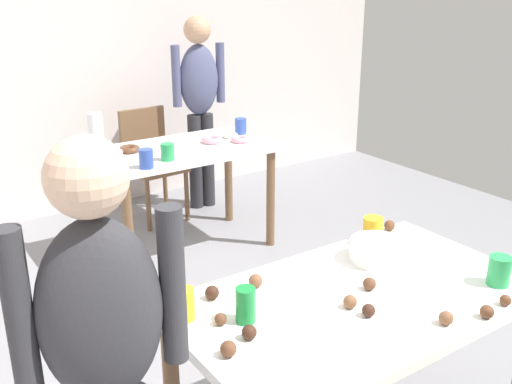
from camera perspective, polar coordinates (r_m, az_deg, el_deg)
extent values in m
cube|color=silver|center=(4.90, -18.83, 12.83)|extent=(6.40, 0.10, 2.60)
cube|color=white|center=(2.17, 9.85, -10.26)|extent=(1.32, 0.76, 0.04)
cylinder|color=brown|center=(2.93, 13.62, -10.53)|extent=(0.06, 0.06, 0.71)
cube|color=white|center=(4.01, -7.13, 4.05)|extent=(1.19, 0.68, 0.04)
cylinder|color=brown|center=(3.68, -12.22, -3.90)|extent=(0.06, 0.06, 0.71)
cylinder|color=brown|center=(4.16, 1.42, -0.63)|extent=(0.06, 0.06, 0.71)
cylinder|color=brown|center=(4.18, -15.22, -1.27)|extent=(0.06, 0.06, 0.71)
cylinder|color=brown|center=(4.61, -2.68, 1.39)|extent=(0.06, 0.06, 0.71)
cube|color=brown|center=(4.66, -9.71, 2.33)|extent=(0.43, 0.43, 0.04)
cube|color=brown|center=(4.76, -10.92, 5.48)|extent=(0.38, 0.06, 0.42)
cylinder|color=brown|center=(4.68, -6.72, -0.39)|extent=(0.04, 0.04, 0.41)
cylinder|color=brown|center=(4.52, -10.38, -1.30)|extent=(0.04, 0.04, 0.41)
cylinder|color=brown|center=(4.95, -8.79, 0.68)|extent=(0.04, 0.04, 0.41)
cylinder|color=brown|center=(4.81, -12.30, -0.14)|extent=(0.04, 0.04, 0.41)
ellipsoid|color=#333338|center=(1.58, -14.83, -11.25)|extent=(0.36, 0.27, 0.53)
sphere|color=beige|center=(1.43, -16.10, 1.39)|extent=(0.20, 0.20, 0.20)
cylinder|color=#333338|center=(1.56, -22.00, -10.88)|extent=(0.08, 0.08, 0.45)
cylinder|color=#333338|center=(1.59, -8.08, -9.00)|extent=(0.08, 0.08, 0.45)
cylinder|color=#28282D|center=(4.94, -4.72, 3.09)|extent=(0.11, 0.11, 0.79)
cylinder|color=#28282D|center=(4.89, -5.89, 2.91)|extent=(0.11, 0.11, 0.79)
ellipsoid|color=#4C5175|center=(4.77, -5.56, 10.76)|extent=(0.34, 0.23, 0.56)
sphere|color=tan|center=(4.72, -5.72, 15.39)|extent=(0.21, 0.21, 0.21)
cylinder|color=#4C5175|center=(4.84, -3.48, 11.45)|extent=(0.08, 0.08, 0.47)
cylinder|color=#4C5175|center=(4.69, -7.73, 11.04)|extent=(0.08, 0.08, 0.47)
cylinder|color=white|center=(2.41, 11.50, -5.54)|extent=(0.21, 0.21, 0.09)
cylinder|color=#198438|center=(1.95, -1.03, -10.89)|extent=(0.07, 0.07, 0.12)
cube|color=silver|center=(2.29, 5.94, -7.75)|extent=(0.17, 0.02, 0.01)
cylinder|color=green|center=(2.35, 22.49, -7.06)|extent=(0.08, 0.08, 0.11)
cylinder|color=yellow|center=(1.99, -7.06, -10.74)|extent=(0.08, 0.08, 0.11)
cylinder|color=yellow|center=(2.59, 11.26, -3.52)|extent=(0.09, 0.09, 0.10)
sphere|color=#3D2319|center=(2.03, 10.85, -11.21)|extent=(0.04, 0.04, 0.04)
sphere|color=brown|center=(2.19, 10.93, -8.72)|extent=(0.05, 0.05, 0.05)
sphere|color=#3D2319|center=(2.55, 9.87, -4.45)|extent=(0.05, 0.05, 0.05)
sphere|color=brown|center=(2.07, 9.10, -10.45)|extent=(0.05, 0.05, 0.05)
sphere|color=brown|center=(2.23, 23.01, -9.63)|extent=(0.04, 0.04, 0.04)
sphere|color=brown|center=(2.05, 17.93, -11.55)|extent=(0.05, 0.05, 0.05)
sphere|color=brown|center=(1.96, -3.45, -12.20)|extent=(0.04, 0.04, 0.04)
sphere|color=brown|center=(2.17, -0.03, -8.59)|extent=(0.05, 0.05, 0.05)
sphere|color=brown|center=(2.71, 12.81, -3.18)|extent=(0.05, 0.05, 0.05)
sphere|color=#3D2319|center=(2.10, -4.28, -9.69)|extent=(0.05, 0.05, 0.05)
sphere|color=#3D2319|center=(1.89, -0.66, -13.43)|extent=(0.05, 0.05, 0.05)
sphere|color=brown|center=(1.81, -2.70, -14.94)|extent=(0.05, 0.05, 0.05)
sphere|color=brown|center=(2.13, 21.46, -10.74)|extent=(0.05, 0.05, 0.05)
cylinder|color=white|center=(3.99, -15.25, 5.62)|extent=(0.10, 0.10, 0.25)
cylinder|color=#3351B2|center=(3.57, -10.60, 3.20)|extent=(0.09, 0.09, 0.12)
cylinder|color=green|center=(3.71, -8.57, 3.86)|extent=(0.09, 0.09, 0.11)
cylinder|color=#3351B2|center=(4.32, -1.49, 6.40)|extent=(0.08, 0.08, 0.12)
torus|color=white|center=(4.22, -2.50, 5.50)|extent=(0.11, 0.11, 0.03)
torus|color=pink|center=(3.89, -13.67, 3.74)|extent=(0.13, 0.13, 0.04)
torus|color=pink|center=(4.10, -1.53, 5.11)|extent=(0.13, 0.13, 0.04)
torus|color=brown|center=(3.94, -12.15, 4.09)|extent=(0.14, 0.14, 0.04)
torus|color=pink|center=(4.09, -4.29, 5.07)|extent=(0.14, 0.14, 0.04)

